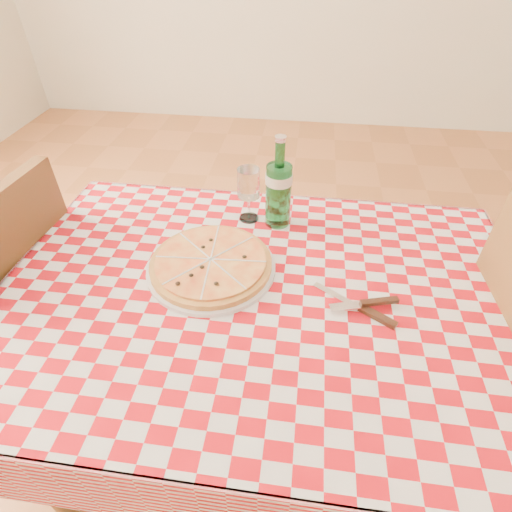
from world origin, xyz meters
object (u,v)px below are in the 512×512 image
Objects in this scene: chair_far at (15,303)px; wine_glass at (249,195)px; dining_table at (260,318)px; water_bottle at (279,183)px; pizza_plate at (211,263)px.

chair_far reaches higher than wine_glass.
dining_table is at bearing -76.20° from wine_glass.
dining_table is 7.23× the size of wine_glass.
wine_glass is at bearing 173.80° from water_bottle.
wine_glass is (-0.07, 0.30, 0.18)m from dining_table.
water_bottle is (0.01, 0.29, 0.23)m from dining_table.
water_bottle is 0.10m from wine_glass.
pizza_plate is 0.26m from wine_glass.
dining_table is 4.42× the size of water_bottle.
chair_far is 5.69× the size of wine_glass.
chair_far is 0.80m from wine_glass.
pizza_plate is 0.30m from water_bottle.
pizza_plate is (-0.14, 0.06, 0.12)m from dining_table.
water_bottle reaches higher than chair_far.
water_bottle reaches higher than pizza_plate.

